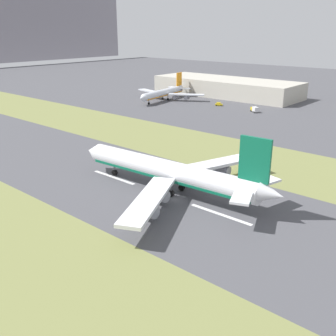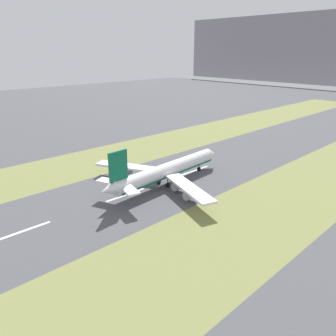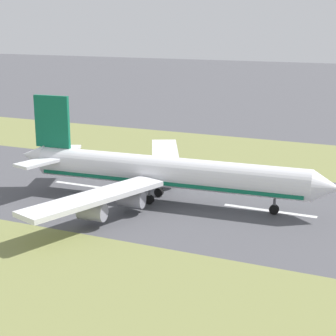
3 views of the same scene
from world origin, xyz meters
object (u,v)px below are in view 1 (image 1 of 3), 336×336
object	(u,v)px
service_truck	(255,109)
airplane_parked_apron	(165,93)
airplane_main_jet	(173,173)
apron_car	(219,104)
terminal_building	(226,87)

from	to	relation	value
service_truck	airplane_parked_apron	bearing A→B (deg)	92.97
airplane_main_jet	apron_car	size ratio (longest dim) A/B	14.15
airplane_parked_apron	service_truck	distance (m)	64.15
airplane_main_jet	service_truck	bearing A→B (deg)	18.30
terminal_building	service_truck	xyz separation A→B (m)	(-40.19, -45.01, -3.93)
service_truck	apron_car	distance (m)	26.23
airplane_main_jet	service_truck	xyz separation A→B (m)	(116.88, 38.66, -4.36)
terminal_building	apron_car	bearing A→B (deg)	-152.80
airplane_main_jet	terminal_building	size ratio (longest dim) A/B	0.66
airplane_parked_apron	apron_car	world-z (taller)	airplane_parked_apron
terminal_building	apron_car	world-z (taller)	terminal_building
airplane_main_jet	terminal_building	xyz separation A→B (m)	(157.08, 83.67, -0.43)
terminal_building	airplane_parked_apron	size ratio (longest dim) A/B	1.94
airplane_parked_apron	apron_car	bearing A→B (deg)	-80.20
airplane_main_jet	terminal_building	world-z (taller)	airplane_main_jet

